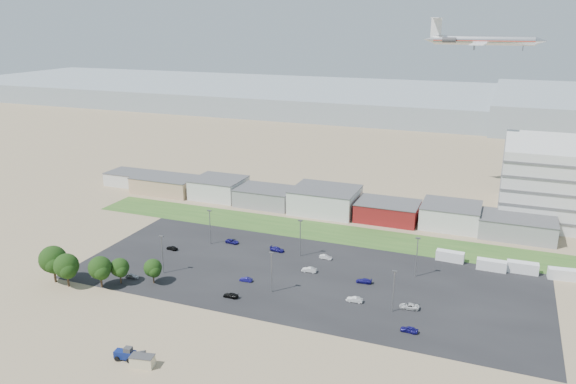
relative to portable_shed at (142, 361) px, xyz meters
The scene contains 35 objects.
ground 30.75m from the portable_shed, 70.04° to the left, with size 700.00×700.00×0.00m, color #877156.
parking_lot 51.29m from the portable_shed, 72.42° to the left, with size 120.00×50.00×0.01m, color black.
grass_strip 81.57m from the portable_shed, 82.61° to the left, with size 160.00×16.00×0.02m, color #2E5720.
hills_backdrop 347.59m from the portable_shed, 81.65° to the left, with size 700.00×200.00×9.00m, color gray, non-canonical shape.
building_row 100.14m from the portable_shed, 93.73° to the left, with size 170.00×20.00×8.00m, color silver, non-canonical shape.
portable_shed is the anchor object (origin of this frame).
telehandler 4.57m from the portable_shed, behind, with size 6.67×2.22×2.78m, color navy, non-canonical shape.
box_trailer_a 87.65m from the portable_shed, 55.64° to the left, with size 7.47×2.34×2.80m, color silver, non-canonical shape.
box_trailer_b 92.63m from the portable_shed, 49.35° to the left, with size 7.57×2.37×2.84m, color silver, non-canonical shape.
box_trailer_c 98.71m from the portable_shed, 46.46° to the left, with size 7.83×2.45×2.94m, color silver, non-canonical shape.
box_trailer_d 105.43m from the portable_shed, 42.41° to the left, with size 7.63×2.38×2.86m, color silver, non-canonical shape.
tree_far_left 47.92m from the portable_shed, 152.12° to the left, with size 7.32×7.32×10.98m, color black, non-canonical shape.
tree_left 43.24m from the portable_shed, 149.99° to the left, with size 6.56×6.56×9.84m, color black, non-canonical shape.
tree_mid 38.32m from the portable_shed, 140.40° to the left, with size 6.14×6.14×9.21m, color black, non-canonical shape.
tree_right 38.40m from the portable_shed, 133.40° to the left, with size 5.07×5.07×7.61m, color black, non-canonical shape.
tree_near 36.21m from the portable_shed, 121.08° to the left, with size 4.88×4.88×7.32m, color black, non-canonical shape.
lightpole_front_l 41.97m from the portable_shed, 118.07° to the left, with size 1.23×0.51×10.44m, color slate, non-canonical shape.
lightpole_front_m 39.19m from the portable_shed, 73.65° to the left, with size 1.23×0.51×10.41m, color slate, non-canonical shape.
lightpole_front_r 56.01m from the portable_shed, 43.75° to the left, with size 1.19×0.50×10.10m, color slate, non-canonical shape.
lightpole_back_l 61.91m from the portable_shed, 106.89° to the left, with size 1.23×0.51×10.48m, color slate, non-canonical shape.
lightpole_back_m 61.29m from the portable_shed, 80.68° to the left, with size 1.26×0.52×10.71m, color slate, non-canonical shape.
lightpole_back_r 72.70m from the portable_shed, 54.39° to the left, with size 1.27×0.53×10.76m, color slate, non-canonical shape.
airliner 156.19m from the portable_shed, 70.25° to the left, with size 41.35×28.19×12.22m, color silver, non-canonical shape.
parked_car_0 60.14m from the portable_shed, 43.39° to the left, with size 2.07×4.50×1.25m, color silver.
parked_car_1 50.62m from the portable_shed, 52.00° to the left, with size 1.34×3.83×1.26m, color silver.
parked_car_2 55.08m from the portable_shed, 34.40° to the left, with size 1.51×3.76×1.28m, color navy.
parked_car_3 31.30m from the portable_shed, 84.53° to the left, with size 1.56×3.84×1.11m, color black.
parked_car_4 40.39m from the portable_shed, 86.27° to the left, with size 1.14×3.28×1.08m, color navy.
parked_car_5 57.28m from the portable_shed, 117.14° to the left, with size 1.40×3.48×1.19m, color black.
parked_car_6 61.15m from the portable_shed, 87.59° to the left, with size 1.74×4.28×1.24m, color navy.
parked_car_7 53.80m from the portable_shed, 72.99° to the left, with size 1.37×3.94×1.30m, color silver.
parked_car_9 62.99m from the portable_shed, 101.17° to the left, with size 1.90×4.11×1.14m, color navy.
parked_car_10 40.37m from the portable_shed, 129.15° to the left, with size 1.55×3.81×1.11m, color #A5A5AA.
parked_car_11 63.44m from the portable_shed, 74.26° to the left, with size 1.23×3.53×1.16m, color silver.
parked_car_12 59.06m from the portable_shed, 58.62° to the left, with size 1.61×3.97×1.15m, color navy.
Camera 1 is at (49.53, -105.25, 63.64)m, focal length 35.00 mm.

